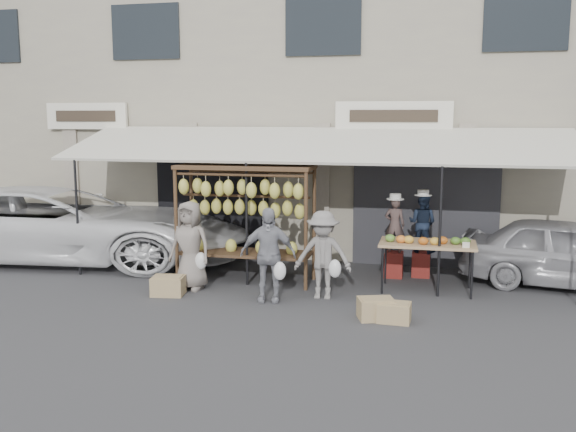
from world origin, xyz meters
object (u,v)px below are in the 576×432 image
at_px(crate_near_b, 394,312).
at_px(van, 51,206).
at_px(crate_near_a, 376,309).
at_px(crate_far, 168,286).
at_px(sedan, 569,253).
at_px(vendor_right, 422,223).
at_px(customer_left, 190,245).
at_px(customer_mid, 268,255).
at_px(banana_rack, 245,200).
at_px(produce_table, 428,244).
at_px(customer_right, 323,255).
at_px(vendor_left, 395,225).

xyz_separation_m(crate_near_b, van, (-7.59, 2.63, 1.06)).
relative_size(crate_near_a, crate_far, 0.98).
bearing_deg(sedan, crate_far, 117.33).
distance_m(crate_near_b, crate_far, 4.06).
xyz_separation_m(vendor_right, sedan, (2.67, -0.22, -0.42)).
distance_m(customer_left, customer_mid, 1.63).
relative_size(banana_rack, customer_mid, 1.60).
distance_m(vendor_right, crate_near_a, 3.12).
bearing_deg(crate_far, sedan, 17.04).
xyz_separation_m(produce_table, crate_near_b, (-0.45, -1.88, -0.73)).
xyz_separation_m(banana_rack, crate_near_a, (2.66, -1.75, -1.41)).
height_order(customer_mid, crate_near_a, customer_mid).
bearing_deg(crate_near_a, crate_far, 171.68).
bearing_deg(banana_rack, sedan, 9.05).
bearing_deg(customer_right, produce_table, 22.45).
xyz_separation_m(produce_table, customer_right, (-1.76, -0.84, -0.11)).
distance_m(crate_near_a, sedan, 4.27).
bearing_deg(crate_near_a, vendor_left, 88.16).
xyz_separation_m(customer_right, sedan, (4.30, 1.72, -0.12)).
xyz_separation_m(banana_rack, vendor_right, (3.27, 1.17, -0.50)).
distance_m(vendor_left, crate_near_b, 2.98).
bearing_deg(vendor_left, crate_near_a, 90.27).
bearing_deg(customer_mid, customer_left, 155.98).
bearing_deg(vendor_right, crate_near_a, 98.09).
bearing_deg(crate_far, vendor_left, 30.16).
bearing_deg(crate_far, produce_table, 15.83).
bearing_deg(crate_near_b, vendor_left, 94.01).
distance_m(produce_table, customer_left, 4.29).
bearing_deg(produce_table, vendor_left, 124.33).
distance_m(customer_left, customer_right, 2.46).
bearing_deg(crate_near_b, van, 160.87).
relative_size(vendor_left, crate_near_b, 2.18).
relative_size(vendor_right, van, 0.20).
xyz_separation_m(vendor_left, vendor_right, (0.52, 0.16, 0.03)).
height_order(produce_table, sedan, sedan).
xyz_separation_m(crate_far, van, (-3.58, 2.02, 1.04)).
bearing_deg(crate_far, banana_rack, 48.47).
relative_size(crate_near_b, sedan, 0.13).
height_order(customer_right, van, van).
bearing_deg(van, produce_table, -101.55).
height_order(customer_left, van, van).
bearing_deg(crate_near_a, customer_left, 163.74).
relative_size(produce_table, vendor_right, 1.46).
bearing_deg(customer_right, crate_near_a, -46.74).
height_order(vendor_right, crate_near_a, vendor_right).
bearing_deg(crate_near_a, van, 160.68).
distance_m(produce_table, crate_near_b, 2.07).
distance_m(produce_table, sedan, 2.70).
height_order(produce_table, vendor_left, vendor_left).
height_order(produce_table, crate_near_a, produce_table).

